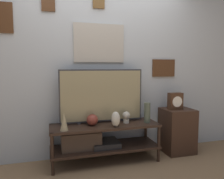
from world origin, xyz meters
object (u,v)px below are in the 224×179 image
Objects in this scene: television at (102,96)px; vase_slim_bronze at (64,122)px; mantel_clock at (175,101)px; decorative_bust at (126,117)px; vase_tall_ceramic at (147,113)px; vase_urn_stoneware at (116,119)px; vase_round_glass at (92,120)px.

television reaches higher than vase_slim_bronze.
mantel_clock reaches higher than vase_slim_bronze.
vase_slim_bronze is 1.61m from mantel_clock.
mantel_clock is (0.76, 0.02, 0.17)m from decorative_bust.
vase_tall_ceramic reaches higher than vase_slim_bronze.
vase_urn_stoneware is 0.81× the size of mantel_clock.
vase_slim_bronze reaches higher than vase_urn_stoneware.
vase_slim_bronze is 1.37× the size of decorative_bust.
television is at bearing 175.28° from mantel_clock.
television is at bearing 162.98° from vase_tall_ceramic.
television reaches higher than vase_urn_stoneware.
vase_tall_ceramic reaches higher than vase_round_glass.
television is at bearing 36.06° from vase_round_glass.
vase_round_glass is 0.54× the size of vase_tall_ceramic.
vase_urn_stoneware reaches higher than vase_round_glass.
vase_tall_ceramic reaches higher than decorative_bust.
vase_urn_stoneware is (0.64, -0.01, -0.01)m from vase_slim_bronze.
vase_round_glass is 0.47m from decorative_bust.
vase_urn_stoneware is at bearing -0.52° from vase_slim_bronze.
vase_tall_ceramic is 0.51m from mantel_clock.
vase_urn_stoneware is 0.24m from decorative_bust.
vase_tall_ceramic is (0.74, -0.07, 0.06)m from vase_round_glass.
mantel_clock is (1.60, 0.16, 0.15)m from vase_slim_bronze.
vase_slim_bronze is (-1.11, -0.06, -0.03)m from vase_tall_ceramic.
vase_slim_bronze is (-0.37, -0.13, 0.03)m from vase_round_glass.
mantel_clock reaches higher than decorative_bust.
vase_urn_stoneware is 1.23× the size of decorative_bust.
vase_round_glass is 0.31m from vase_urn_stoneware.
vase_tall_ceramic is at bearing 3.34° from vase_slim_bronze.
vase_tall_ceramic is at bearing -17.02° from television.
mantel_clock is (1.23, 0.02, 0.19)m from vase_round_glass.
television is at bearing 25.12° from vase_slim_bronze.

